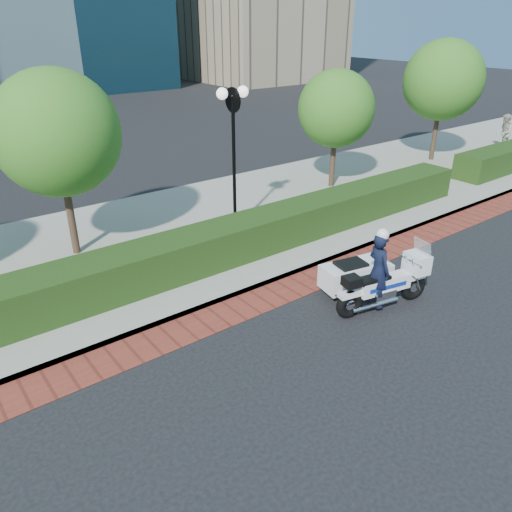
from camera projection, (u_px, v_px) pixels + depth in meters
ground at (333, 315)px, 11.26m from camera, size 120.00×120.00×0.00m
brick_strip at (289, 289)px, 12.33m from camera, size 60.00×1.00×0.01m
sidewalk at (194, 231)px, 15.52m from camera, size 60.00×8.00×0.15m
hedge_main at (239, 238)px, 13.55m from camera, size 18.00×1.20×1.00m
lamppost at (234, 138)px, 14.25m from camera, size 1.02×0.70×4.21m
tree_b at (57, 134)px, 12.50m from camera, size 3.20×3.20×4.89m
tree_c at (336, 109)px, 18.16m from camera, size 2.80×2.80×4.30m
tree_d at (443, 80)px, 21.48m from camera, size 3.40×3.40×5.16m
police_motorcycle at (370, 276)px, 11.49m from camera, size 2.48×2.01×2.02m
pedestrian at (504, 133)px, 24.06m from camera, size 1.08×1.03×1.76m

